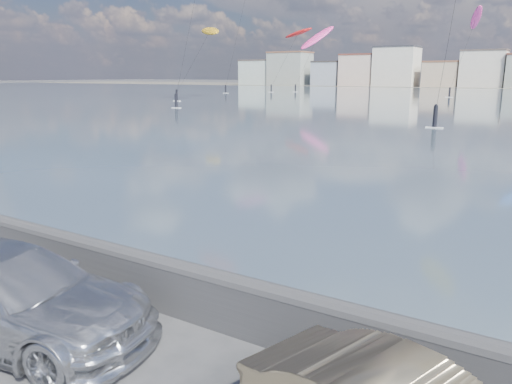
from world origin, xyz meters
TOP-DOWN VIEW (x-y plane):
  - seawall at (0.00, 2.70)m, footprint 400.00×0.36m
  - car_silver at (-1.76, 0.55)m, footprint 5.64×3.13m
  - kitesurfer_3 at (-53.32, 120.78)m, footprint 8.73×13.69m
  - kitesurfer_8 at (-55.49, 114.05)m, footprint 10.68×10.77m
  - kitesurfer_11 at (-13.89, 116.01)m, footprint 4.18×20.02m
  - kitesurfer_17 at (-53.99, 75.03)m, footprint 8.16×17.48m

SIDE VIEW (x-z plane):
  - seawall at x=0.00m, z-range 0.04..1.12m
  - car_silver at x=-1.76m, z-range 0.00..1.55m
  - kitesurfer_17 at x=-53.99m, z-range 5.22..19.14m
  - kitesurfer_3 at x=-53.32m, z-range 4.85..22.56m
  - kitesurfer_8 at x=-55.49m, z-range 6.36..22.66m
  - kitesurfer_11 at x=-13.89m, z-range 6.39..25.41m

